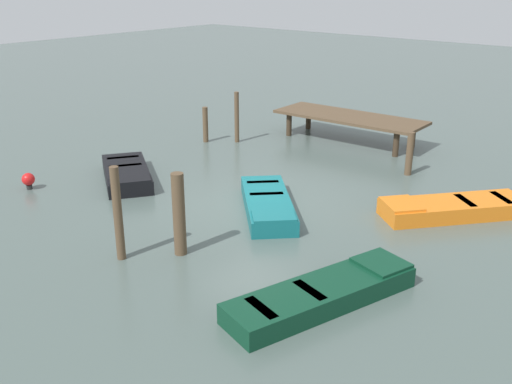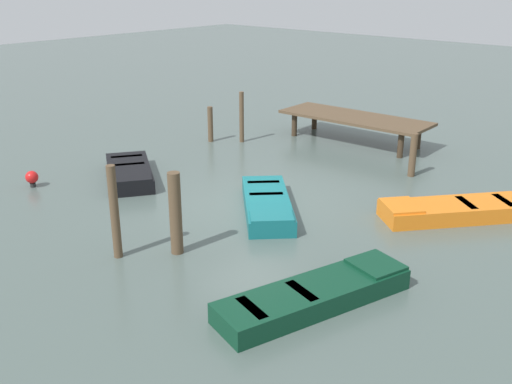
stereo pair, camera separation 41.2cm
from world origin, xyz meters
name	(u,v)px [view 2 (the right image)]	position (x,y,z in m)	size (l,w,h in m)	color
ground_plane	(256,204)	(0.00, 0.00, 0.00)	(80.00, 80.00, 0.00)	#4C5B56
dock_segment	(355,119)	(-1.38, 6.89, 0.84)	(5.49, 2.11, 0.95)	brown
rowboat_black	(129,172)	(-4.15, -1.01, 0.22)	(3.21, 2.70, 0.46)	black
rowboat_orange	(454,210)	(4.32, 2.61, 0.22)	(3.22, 3.59, 0.46)	orange
rowboat_dark_green	(316,294)	(4.15, -3.02, 0.22)	(2.09, 4.02, 0.46)	#0C3823
rowboat_teal	(267,204)	(0.56, -0.21, 0.22)	(3.16, 3.14, 0.46)	#14666B
mooring_piling_mid_left	(175,214)	(0.59, -3.29, 0.93)	(0.27, 0.27, 1.87)	brown
mooring_piling_center	(242,117)	(-4.43, 4.22, 0.91)	(0.16, 0.16, 1.83)	brown
mooring_piling_near_right	(115,212)	(-0.22, -4.27, 1.05)	(0.19, 0.19, 2.09)	brown
mooring_piling_far_left	(210,124)	(-5.31, 3.51, 0.64)	(0.19, 0.19, 1.28)	brown
mooring_piling_far_right	(413,155)	(1.99, 4.84, 0.66)	(0.21, 0.21, 1.33)	brown
marker_buoy	(32,178)	(-5.70, -3.25, 0.29)	(0.36, 0.36, 0.48)	#262626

